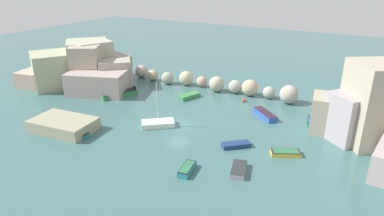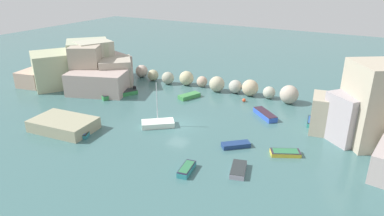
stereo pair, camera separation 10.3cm
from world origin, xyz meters
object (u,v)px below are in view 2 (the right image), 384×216
Objects in this scene: stone_dock at (64,125)px; channel_buoy at (244,100)px; moored_boat_2 at (238,170)px; moored_boat_6 at (118,93)px; moored_boat_1 at (265,114)px; moored_boat_7 at (77,135)px; moored_boat_3 at (187,169)px; moored_boat_5 at (285,153)px; moored_boat_9 at (236,145)px; moored_boat_0 at (158,123)px; moored_boat_4 at (189,96)px; moored_boat_10 at (313,122)px.

channel_buoy is (15.55, 19.77, -0.45)m from stone_dock.
moored_boat_6 reaches higher than moored_boat_2.
channel_buoy is at bearing 51.81° from stone_dock.
moored_boat_1 is 23.89m from moored_boat_7.
moored_boat_5 is (7.42, 7.93, -0.05)m from moored_boat_3.
moored_boat_6 is at bearing 100.22° from stone_dock.
moored_boat_3 is 7.34m from moored_boat_9.
moored_boat_0 reaches higher than moored_boat_5.
moored_boat_0 is 1.43× the size of moored_boat_1.
moored_boat_0 is at bearing 34.99° from stone_dock.
moored_boat_2 is (22.07, 1.65, -0.44)m from stone_dock.
moored_boat_4 is at bearing 66.11° from stone_dock.
moored_boat_10 reaches higher than moored_boat_3.
moored_boat_0 reaches higher than moored_boat_1.
moored_boat_3 is (-2.33, -16.65, -0.04)m from moored_boat_1.
moored_boat_7 is 18.44m from moored_boat_9.
moored_boat_7 is (-12.77, -20.40, 0.01)m from channel_buoy.
stone_dock is at bearing 37.05° from moored_boat_6.
channel_buoy is 14.65m from moored_boat_0.
moored_boat_4 is 1.23× the size of moored_boat_10.
moored_boat_2 is at bearing 156.01° from moored_boat_10.
moored_boat_6 is at bearing 142.14° from moored_boat_5.
channel_buoy reaches higher than moored_boat_9.
moored_boat_0 is 0.99× the size of moored_boat_6.
moored_boat_10 is (5.99, 0.73, -0.03)m from moored_boat_1.
moored_boat_2 is (12.76, -4.86, -0.08)m from moored_boat_0.
channel_buoy is 5.93m from moored_boat_1.
stone_dock reaches higher than moored_boat_9.
stone_dock is 22.13m from moored_boat_2.
moored_boat_10 reaches higher than moored_boat_9.
moored_boat_6 is (-22.30, -3.32, 0.20)m from moored_boat_1.
moored_boat_6 reaches higher than stone_dock.
channel_buoy is 0.18× the size of moored_boat_3.
moored_boat_0 is 1.99× the size of moored_boat_3.
moored_boat_10 is at bearing 57.77° from moored_boat_5.
moored_boat_10 is at bearing 9.92° from moored_boat_7.
moored_boat_5 is at bearing 105.69° from moored_boat_6.
moored_boat_1 reaches higher than moored_boat_9.
moored_boat_0 is at bearing -126.31° from moored_boat_2.
moored_boat_3 is 20.65m from moored_boat_4.
moored_boat_7 is at bearing 47.77° from moored_boat_6.
moored_boat_7 is (-17.26, -16.52, -0.07)m from moored_boat_1.
moored_boat_9 is at bearing -26.85° from moored_boat_3.
moored_boat_4 reaches higher than moored_boat_3.
moored_boat_6 reaches higher than moored_boat_9.
moored_boat_10 is at bearing 17.89° from moored_boat_9.
moored_boat_9 is at bearing 140.25° from moored_boat_10.
moored_boat_9 is at bearing 139.70° from moored_boat_0.
moored_boat_10 is at bearing -35.06° from moored_boat_3.
moored_boat_5 is 23.66m from moored_boat_7.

